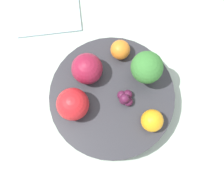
# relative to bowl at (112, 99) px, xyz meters

# --- Properties ---
(ground_plane) EXTENTS (6.00, 6.00, 0.00)m
(ground_plane) POSITION_rel_bowl_xyz_m (0.00, 0.00, -0.04)
(ground_plane) COLOR gray
(table_surface) EXTENTS (1.20, 1.20, 0.02)m
(table_surface) POSITION_rel_bowl_xyz_m (0.00, 0.00, -0.03)
(table_surface) COLOR #B2C6B2
(table_surface) RESTS_ON ground_plane
(bowl) EXTENTS (0.22, 0.22, 0.04)m
(bowl) POSITION_rel_bowl_xyz_m (0.00, 0.00, 0.00)
(bowl) COLOR #2D2D33
(bowl) RESTS_ON table_surface
(broccoli) EXTENTS (0.05, 0.05, 0.07)m
(broccoli) POSITION_rel_bowl_xyz_m (0.06, -0.04, 0.06)
(broccoli) COLOR #99C17A
(broccoli) RESTS_ON bowl
(apple_red) EXTENTS (0.05, 0.05, 0.05)m
(apple_red) POSITION_rel_bowl_xyz_m (-0.04, 0.05, 0.05)
(apple_red) COLOR red
(apple_red) RESTS_ON bowl
(apple_green) EXTENTS (0.05, 0.05, 0.05)m
(apple_green) POSITION_rel_bowl_xyz_m (0.02, 0.05, 0.05)
(apple_green) COLOR maroon
(apple_green) RESTS_ON bowl
(orange_front) EXTENTS (0.03, 0.03, 0.03)m
(orange_front) POSITION_rel_bowl_xyz_m (0.08, 0.02, 0.04)
(orange_front) COLOR orange
(orange_front) RESTS_ON bowl
(orange_back) EXTENTS (0.04, 0.04, 0.04)m
(orange_back) POSITION_rel_bowl_xyz_m (-0.02, -0.08, 0.04)
(orange_back) COLOR orange
(orange_back) RESTS_ON bowl
(grape_cluster) EXTENTS (0.03, 0.03, 0.03)m
(grape_cluster) POSITION_rel_bowl_xyz_m (0.00, -0.02, 0.03)
(grape_cluster) COLOR #511938
(grape_cluster) RESTS_ON bowl
(napkin) EXTENTS (0.19, 0.18, 0.01)m
(napkin) POSITION_rel_bowl_xyz_m (0.14, 0.20, -0.02)
(napkin) COLOR silver
(napkin) RESTS_ON table_surface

